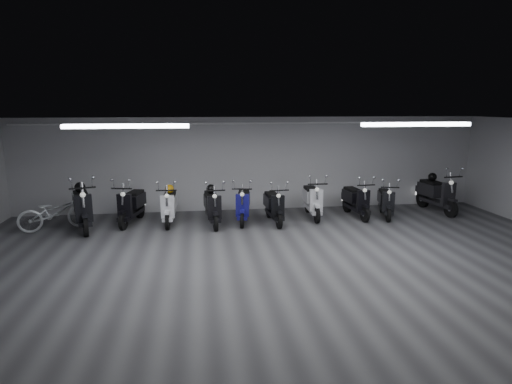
{
  "coord_description": "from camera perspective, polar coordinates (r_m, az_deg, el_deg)",
  "views": [
    {
      "loc": [
        -1.62,
        -7.64,
        3.14
      ],
      "look_at": [
        -0.25,
        2.5,
        1.05
      ],
      "focal_mm": 29.87,
      "sensor_mm": 36.0,
      "label": 1
    }
  ],
  "objects": [
    {
      "name": "floor",
      "position": [
        8.42,
        4.04,
        -10.43
      ],
      "size": [
        14.0,
        10.0,
        0.01
      ],
      "primitive_type": "cube",
      "color": "#3E3E41",
      "rests_on": "ground"
    },
    {
      "name": "ceiling",
      "position": [
        7.81,
        4.34,
        9.05
      ],
      "size": [
        14.0,
        10.0,
        0.01
      ],
      "primitive_type": "cube",
      "color": "gray",
      "rests_on": "ground"
    },
    {
      "name": "back_wall",
      "position": [
        12.86,
        -0.38,
        3.77
      ],
      "size": [
        14.0,
        0.01,
        2.8
      ],
      "primitive_type": "cube",
      "color": "#AFAFB1",
      "rests_on": "ground"
    },
    {
      "name": "front_wall",
      "position": [
        3.55,
        21.9,
        -18.75
      ],
      "size": [
        14.0,
        0.01,
        2.8
      ],
      "primitive_type": "cube",
      "color": "#AFAFB1",
      "rests_on": "ground"
    },
    {
      "name": "fluor_strip_left",
      "position": [
        8.76,
        -16.94,
        8.43
      ],
      "size": [
        2.4,
        0.18,
        0.08
      ],
      "primitive_type": "cube",
      "color": "white",
      "rests_on": "ceiling"
    },
    {
      "name": "fluor_strip_right",
      "position": [
        9.8,
        20.67,
        8.48
      ],
      "size": [
        2.4,
        0.18,
        0.08
      ],
      "primitive_type": "cube",
      "color": "white",
      "rests_on": "ceiling"
    },
    {
      "name": "conduit",
      "position": [
        12.67,
        -0.34,
        9.2
      ],
      "size": [
        13.6,
        0.05,
        0.05
      ],
      "primitive_type": "cylinder",
      "rotation": [
        0.0,
        1.57,
        0.0
      ],
      "color": "white",
      "rests_on": "back_wall"
    },
    {
      "name": "scooter_0",
      "position": [
        11.68,
        -22.3,
        -1.16
      ],
      "size": [
        1.26,
        2.11,
        1.49
      ],
      "primitive_type": null,
      "rotation": [
        0.0,
        0.0,
        0.32
      ],
      "color": "black",
      "rests_on": "floor"
    },
    {
      "name": "scooter_1",
      "position": [
        11.85,
        -16.38,
        -0.96
      ],
      "size": [
        0.99,
        1.89,
        1.34
      ],
      "primitive_type": null,
      "rotation": [
        0.0,
        0.0,
        -0.23
      ],
      "color": "black",
      "rests_on": "floor"
    },
    {
      "name": "scooter_2",
      "position": [
        11.6,
        -11.57,
        -1.14
      ],
      "size": [
        0.63,
        1.73,
        1.28
      ],
      "primitive_type": null,
      "rotation": [
        0.0,
        0.0,
        -0.03
      ],
      "color": "silver",
      "rests_on": "floor"
    },
    {
      "name": "scooter_3",
      "position": [
        11.32,
        -5.88,
        -1.23
      ],
      "size": [
        0.74,
        1.79,
        1.3
      ],
      "primitive_type": null,
      "rotation": [
        0.0,
        0.0,
        0.09
      ],
      "color": "black",
      "rests_on": "floor"
    },
    {
      "name": "scooter_4",
      "position": [
        11.53,
        -1.73,
        -0.98
      ],
      "size": [
        0.84,
        1.79,
        1.28
      ],
      "primitive_type": null,
      "rotation": [
        0.0,
        0.0,
        -0.16
      ],
      "color": "navy",
      "rests_on": "floor"
    },
    {
      "name": "scooter_5",
      "position": [
        11.46,
        2.42,
        -1.14
      ],
      "size": [
        0.67,
        1.71,
        1.25
      ],
      "primitive_type": null,
      "rotation": [
        0.0,
        0.0,
        0.07
      ],
      "color": "black",
      "rests_on": "floor"
    },
    {
      "name": "scooter_6",
      "position": [
        12.11,
        7.59,
        -0.35
      ],
      "size": [
        0.68,
        1.82,
        1.33
      ],
      "primitive_type": null,
      "rotation": [
        0.0,
        0.0,
        -0.05
      ],
      "color": "silver",
      "rests_on": "floor"
    },
    {
      "name": "scooter_7",
      "position": [
        12.38,
        13.29,
        -0.42
      ],
      "size": [
        0.72,
        1.76,
        1.28
      ],
      "primitive_type": null,
      "rotation": [
        0.0,
        0.0,
        0.09
      ],
      "color": "black",
      "rests_on": "floor"
    },
    {
      "name": "scooter_8",
      "position": [
        12.6,
        17.02,
        -0.6
      ],
      "size": [
        0.94,
        1.69,
        1.2
      ],
      "primitive_type": null,
      "rotation": [
        0.0,
        0.0,
        -0.26
      ],
      "color": "black",
      "rests_on": "floor"
    },
    {
      "name": "scooter_9",
      "position": [
        13.7,
        23.13,
        0.45
      ],
      "size": [
        0.87,
        2.01,
        1.45
      ],
      "primitive_type": null,
      "rotation": [
        0.0,
        0.0,
        0.12
      ],
      "color": "black",
      "rests_on": "floor"
    },
    {
      "name": "bicycle",
      "position": [
        11.99,
        -25.37,
        -2.0
      ],
      "size": [
        1.84,
        1.19,
        1.12
      ],
      "primitive_type": "imported",
      "rotation": [
        0.0,
        0.0,
        1.93
      ],
      "color": "white",
      "rests_on": "floor"
    },
    {
      "name": "helmet_0",
      "position": [
        13.86,
        22.55,
        1.88
      ],
      "size": [
        0.25,
        0.25,
        0.25
      ],
      "primitive_type": "sphere",
      "color": "black",
      "rests_on": "scooter_9"
    },
    {
      "name": "helmet_1",
      "position": [
        11.78,
        -11.51,
        0.41
      ],
      "size": [
        0.24,
        0.24,
        0.24
      ],
      "primitive_type": "sphere",
      "color": "#BA7C0A",
      "rests_on": "scooter_2"
    },
    {
      "name": "helmet_2",
      "position": [
        11.49,
        -6.06,
        0.4
      ],
      "size": [
        0.26,
        0.26,
        0.26
      ],
      "primitive_type": "sphere",
      "color": "black",
      "rests_on": "scooter_3"
    },
    {
      "name": "helmet_3",
      "position": [
        11.89,
        -22.51,
        0.58
      ],
      "size": [
        0.27,
        0.27,
        0.27
      ],
      "primitive_type": "sphere",
      "color": "black",
      "rests_on": "scooter_0"
    }
  ]
}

